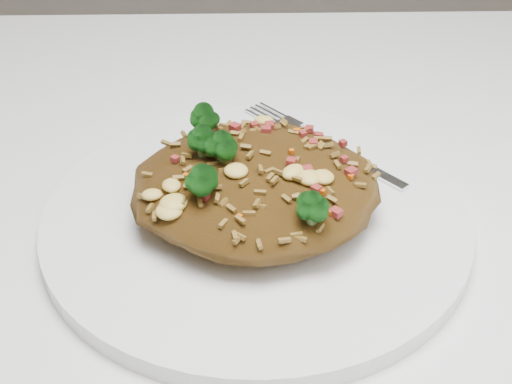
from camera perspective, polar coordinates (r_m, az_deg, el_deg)
dining_table at (r=0.56m, az=-7.54°, el=-10.95°), size 1.20×0.80×0.75m
plate at (r=0.50m, az=0.00°, el=-2.05°), size 0.29×0.29×0.01m
fried_rice at (r=0.48m, az=-0.09°, el=1.23°), size 0.17×0.15×0.06m
fork at (r=0.56m, az=5.95°, el=3.54°), size 0.12×0.13×0.00m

